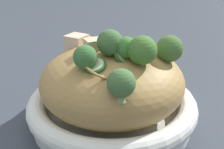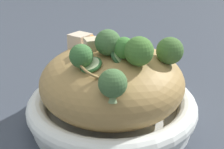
# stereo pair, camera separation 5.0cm
# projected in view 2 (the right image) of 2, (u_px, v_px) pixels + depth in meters

# --- Properties ---
(ground_plane) EXTENTS (3.00, 3.00, 0.00)m
(ground_plane) POSITION_uv_depth(u_px,v_px,m) (112.00, 119.00, 0.57)
(ground_plane) COLOR #383E48
(serving_bowl) EXTENTS (0.31, 0.31, 0.05)m
(serving_bowl) POSITION_uv_depth(u_px,v_px,m) (112.00, 107.00, 0.55)
(serving_bowl) COLOR white
(serving_bowl) RESTS_ON ground_plane
(noodle_heap) EXTENTS (0.26, 0.26, 0.14)m
(noodle_heap) POSITION_uv_depth(u_px,v_px,m) (112.00, 81.00, 0.53)
(noodle_heap) COLOR #AF884C
(noodle_heap) RESTS_ON serving_bowl
(broccoli_florets) EXTENTS (0.13, 0.19, 0.08)m
(broccoli_florets) POSITION_uv_depth(u_px,v_px,m) (129.00, 55.00, 0.46)
(broccoli_florets) COLOR #9AB36D
(broccoli_florets) RESTS_ON serving_bowl
(carrot_coins) EXTENTS (0.08, 0.13, 0.04)m
(carrot_coins) POSITION_uv_depth(u_px,v_px,m) (119.00, 44.00, 0.55)
(carrot_coins) COLOR orange
(carrot_coins) RESTS_ON serving_bowl
(zucchini_slices) EXTENTS (0.05, 0.09, 0.03)m
(zucchini_slices) POSITION_uv_depth(u_px,v_px,m) (106.00, 60.00, 0.46)
(zucchini_slices) COLOR beige
(zucchini_slices) RESTS_ON serving_bowl
(chicken_chunks) EXTENTS (0.11, 0.05, 0.04)m
(chicken_chunks) POSITION_uv_depth(u_px,v_px,m) (84.00, 43.00, 0.55)
(chicken_chunks) COLOR beige
(chicken_chunks) RESTS_ON serving_bowl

